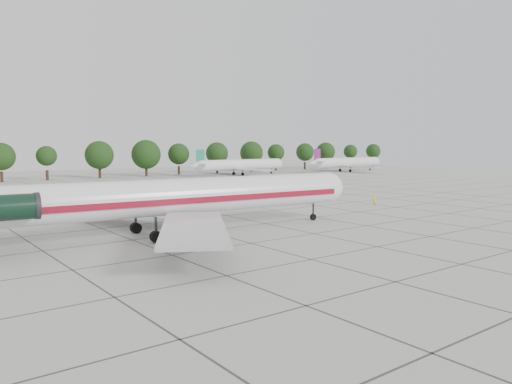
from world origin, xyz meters
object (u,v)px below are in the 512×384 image
bg_airliner_d (240,165)px  bg_airliner_e (347,163)px  main_airliner (152,198)px  ground_crew (374,200)px

bg_airliner_d → bg_airliner_e: (37.51, -6.52, 0.00)m
bg_airliner_d → bg_airliner_e: bearing=-9.9°
main_airliner → bg_airliner_e: bearing=38.5°
ground_crew → bg_airliner_e: size_ratio=0.06×
ground_crew → main_airliner: bearing=9.0°
main_airliner → bg_airliner_e: 119.42m
ground_crew → bg_airliner_e: bg_airliner_e is taller
main_airliner → ground_crew: main_airliner is taller
bg_airliner_e → main_airliner: bearing=-146.5°
main_airliner → bg_airliner_d: 95.39m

